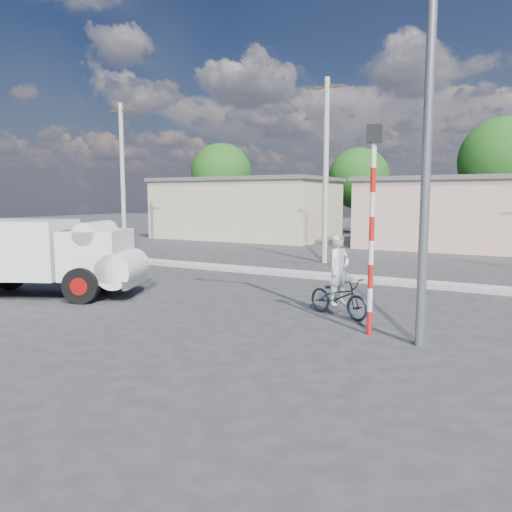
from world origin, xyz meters
The scene contains 10 objects.
ground_plane centered at (0.00, 0.00, 0.00)m, with size 120.00×120.00×0.00m, color #29282B.
median centered at (0.00, 8.00, 0.08)m, with size 40.00×0.80×0.16m, color #99968E.
truck centered at (-6.26, 0.94, 1.24)m, with size 5.73×4.04×2.24m.
bicycle centered at (2.06, 2.73, 0.48)m, with size 0.64×1.84×0.97m, color black.
cyclist centered at (2.06, 2.73, 0.86)m, with size 0.62×0.41×1.71m, color silver.
traffic_pole centered at (3.20, 1.50, 2.59)m, with size 0.28×0.18×4.36m.
streetlight centered at (4.14, 1.20, 4.96)m, with size 2.34×0.22×9.00m.
building_row centered at (1.10, 22.00, 2.13)m, with size 37.80×7.30×4.44m.
tree_row centered at (-2.27, 28.62, 4.83)m, with size 34.13×7.32×8.10m.
utility_poles centered at (3.25, 12.00, 4.07)m, with size 35.40×0.24×8.00m.
Camera 1 is at (6.19, -8.67, 2.90)m, focal length 35.00 mm.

